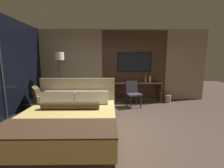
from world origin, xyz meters
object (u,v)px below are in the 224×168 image
at_px(book, 124,82).
at_px(armchair_by_window, 47,102).
at_px(tv, 134,62).
at_px(waste_bin, 168,99).
at_px(bed, 69,122).
at_px(desk_chair, 133,91).
at_px(vase_short, 150,79).
at_px(floor_lamp, 59,61).
at_px(vase_tall, 146,77).
at_px(desk, 135,88).

bearing_deg(book, armchair_by_window, -160.06).
distance_m(tv, waste_bin, 1.93).
relative_size(bed, book, 8.56).
bearing_deg(bed, desk_chair, 52.64).
bearing_deg(vase_short, tv, 164.22).
bearing_deg(book, floor_lamp, -172.37).
bearing_deg(vase_tall, tv, 164.65).
relative_size(desk_chair, waste_bin, 3.21).
bearing_deg(floor_lamp, vase_short, 6.28).
xyz_separation_m(desk, armchair_by_window, (-3.02, -0.96, -0.26)).
bearing_deg(vase_short, vase_tall, 163.05).
xyz_separation_m(armchair_by_window, vase_short, (3.62, 1.00, 0.61)).
height_order(desk, armchair_by_window, armchair_by_window).
relative_size(desk, floor_lamp, 1.07).
relative_size(tv, desk_chair, 1.49).
bearing_deg(desk, armchair_by_window, -162.31).
bearing_deg(desk, bed, -122.88).
bearing_deg(book, desk_chair, -66.86).
distance_m(desk, desk_chair, 0.67).
relative_size(desk, vase_tall, 5.08).
bearing_deg(floor_lamp, desk, 6.95).
height_order(bed, vase_short, bed).
bearing_deg(desk, vase_short, 3.17).
xyz_separation_m(armchair_by_window, waste_bin, (4.30, 0.80, -0.13)).
bearing_deg(floor_lamp, armchair_by_window, -112.13).
relative_size(desk_chair, armchair_by_window, 0.79).
distance_m(desk_chair, book, 0.72).
relative_size(vase_tall, waste_bin, 1.43).
bearing_deg(desk, tv, 90.00).
xyz_separation_m(bed, book, (1.38, 2.77, 0.43)).
height_order(tv, vase_short, tv).
height_order(tv, waste_bin, tv).
bearing_deg(bed, vase_short, 49.56).
distance_m(desk, vase_short, 0.70).
relative_size(desk, armchair_by_window, 1.79).
bearing_deg(vase_tall, desk_chair, -129.80).
relative_size(desk, vase_short, 8.65).
distance_m(tv, book, 0.90).
xyz_separation_m(desk, vase_tall, (0.44, 0.08, 0.44)).
bearing_deg(floor_lamp, waste_bin, 2.49).
height_order(desk_chair, floor_lamp, floor_lamp).
bearing_deg(tv, vase_tall, -15.35).
bearing_deg(vase_tall, vase_short, -16.95).
distance_m(desk, tv, 1.03).
distance_m(desk_chair, vase_short, 1.08).
relative_size(bed, floor_lamp, 1.10).
distance_m(floor_lamp, book, 2.49).
distance_m(armchair_by_window, vase_short, 3.81).
bearing_deg(vase_short, desk_chair, -138.55).
bearing_deg(vase_short, armchair_by_window, -164.62).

